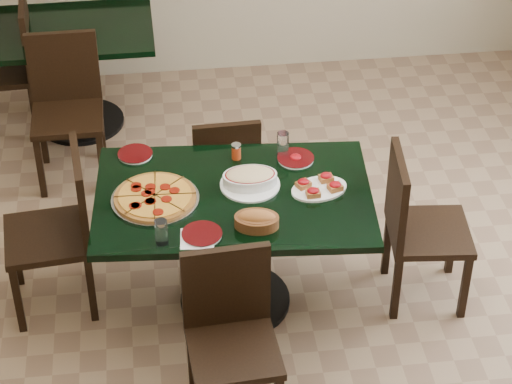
{
  "coord_description": "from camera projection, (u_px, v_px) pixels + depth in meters",
  "views": [
    {
      "loc": [
        -0.5,
        -3.95,
        3.83
      ],
      "look_at": [
        -0.02,
        0.0,
        0.85
      ],
      "focal_mm": 70.0,
      "sensor_mm": 36.0,
      "label": 1
    }
  ],
  "objects": [
    {
      "name": "floor",
      "position": [
        259.0,
        316.0,
        5.48
      ],
      "size": [
        5.5,
        5.5,
        0.0
      ],
      "primitive_type": "plane",
      "color": "#7E6449",
      "rests_on": "ground"
    },
    {
      "name": "main_table",
      "position": [
        234.0,
        222.0,
        5.23
      ],
      "size": [
        1.49,
        1.02,
        0.75
      ],
      "rotation": [
        0.0,
        0.0,
        -0.07
      ],
      "color": "black",
      "rests_on": "floor"
    },
    {
      "name": "back_table",
      "position": [
        74.0,
        58.0,
        6.73
      ],
      "size": [
        1.09,
        0.8,
        0.75
      ],
      "rotation": [
        0.0,
        0.0,
        0.01
      ],
      "color": "black",
      "rests_on": "floor"
    },
    {
      "name": "chair_far",
      "position": [
        225.0,
        168.0,
        5.82
      ],
      "size": [
        0.4,
        0.4,
        0.82
      ],
      "rotation": [
        0.0,
        0.0,
        3.18
      ],
      "color": "black",
      "rests_on": "floor"
    },
    {
      "name": "chair_near",
      "position": [
        231.0,
        328.0,
        4.7
      ],
      "size": [
        0.45,
        0.45,
        0.9
      ],
      "rotation": [
        0.0,
        0.0,
        0.07
      ],
      "color": "black",
      "rests_on": "floor"
    },
    {
      "name": "chair_right",
      "position": [
        415.0,
        222.0,
        5.32
      ],
      "size": [
        0.47,
        0.47,
        0.92
      ],
      "rotation": [
        0.0,
        0.0,
        1.48
      ],
      "color": "black",
      "rests_on": "floor"
    },
    {
      "name": "chair_left",
      "position": [
        62.0,
        223.0,
        5.28
      ],
      "size": [
        0.49,
        0.49,
        0.96
      ],
      "rotation": [
        0.0,
        0.0,
        -1.47
      ],
      "color": "black",
      "rests_on": "floor"
    },
    {
      "name": "back_chair_near",
      "position": [
        66.0,
        100.0,
        6.28
      ],
      "size": [
        0.45,
        0.45,
        0.95
      ],
      "rotation": [
        0.0,
        0.0,
        0.01
      ],
      "color": "black",
      "rests_on": "floor"
    },
    {
      "name": "back_chair_left",
      "position": [
        13.0,
        61.0,
        6.68
      ],
      "size": [
        0.46,
        0.46,
        0.95
      ],
      "rotation": [
        0.0,
        0.0,
        -1.52
      ],
      "color": "black",
      "rests_on": "floor"
    },
    {
      "name": "pepperoni_pizza",
      "position": [
        155.0,
        197.0,
        5.08
      ],
      "size": [
        0.45,
        0.45,
        0.04
      ],
      "rotation": [
        0.0,
        0.0,
        -0.05
      ],
      "color": "#B4B4BB",
      "rests_on": "main_table"
    },
    {
      "name": "lasagna_casserole",
      "position": [
        250.0,
        178.0,
        5.16
      ],
      "size": [
        0.31,
        0.31,
        0.09
      ],
      "rotation": [
        0.0,
        0.0,
        -0.01
      ],
      "color": "white",
      "rests_on": "main_table"
    },
    {
      "name": "bread_basket",
      "position": [
        257.0,
        220.0,
        4.89
      ],
      "size": [
        0.24,
        0.19,
        0.09
      ],
      "rotation": [
        0.0,
        0.0,
        -0.17
      ],
      "color": "brown",
      "rests_on": "main_table"
    },
    {
      "name": "bruschetta_platter",
      "position": [
        319.0,
        186.0,
        5.14
      ],
      "size": [
        0.34,
        0.28,
        0.05
      ],
      "rotation": [
        0.0,
        0.0,
        0.26
      ],
      "color": "white",
      "rests_on": "main_table"
    },
    {
      "name": "side_plate_near",
      "position": [
        202.0,
        234.0,
        4.85
      ],
      "size": [
        0.2,
        0.2,
        0.02
      ],
      "rotation": [
        0.0,
        0.0,
        -0.28
      ],
      "color": "white",
      "rests_on": "main_table"
    },
    {
      "name": "side_plate_far_r",
      "position": [
        296.0,
        158.0,
        5.37
      ],
      "size": [
        0.2,
        0.2,
        0.03
      ],
      "rotation": [
        0.0,
        0.0,
        -0.23
      ],
      "color": "white",
      "rests_on": "main_table"
    },
    {
      "name": "side_plate_far_l",
      "position": [
        135.0,
        154.0,
        5.4
      ],
      "size": [
        0.19,
        0.19,
        0.02
      ],
      "rotation": [
        0.0,
        0.0,
        0.01
      ],
      "color": "white",
      "rests_on": "main_table"
    },
    {
      "name": "napkin_setting",
      "position": [
        197.0,
        239.0,
        4.83
      ],
      "size": [
        0.17,
        0.17,
        0.01
      ],
      "rotation": [
        0.0,
        0.0,
        -0.08
      ],
      "color": "white",
      "rests_on": "main_table"
    },
    {
      "name": "water_glass_a",
      "position": [
        283.0,
        144.0,
        5.37
      ],
      "size": [
        0.06,
        0.06,
        0.14
      ],
      "primitive_type": "cylinder",
      "color": "white",
      "rests_on": "main_table"
    },
    {
      "name": "water_glass_b",
      "position": [
        161.0,
        232.0,
        4.77
      ],
      "size": [
        0.06,
        0.06,
        0.13
      ],
      "primitive_type": "cylinder",
      "color": "white",
      "rests_on": "main_table"
    },
    {
      "name": "pepper_shaker",
      "position": [
        236.0,
        151.0,
        5.36
      ],
      "size": [
        0.05,
        0.05,
        0.09
      ],
      "color": "#B53213",
      "rests_on": "main_table"
    }
  ]
}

